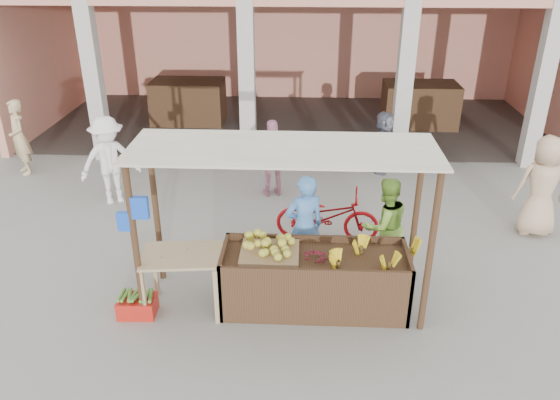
# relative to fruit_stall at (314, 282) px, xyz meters

# --- Properties ---
(ground) EXTENTS (60.00, 60.00, 0.00)m
(ground) POSITION_rel_fruit_stall_xyz_m (-0.50, 0.00, -0.40)
(ground) COLOR gray
(ground) RESTS_ON ground
(market_building) EXTENTS (14.40, 6.40, 4.20)m
(market_building) POSITION_rel_fruit_stall_xyz_m (-0.45, 8.93, 2.30)
(market_building) COLOR #E28676
(market_building) RESTS_ON ground
(fruit_stall) EXTENTS (2.60, 0.95, 0.80)m
(fruit_stall) POSITION_rel_fruit_stall_xyz_m (0.00, 0.00, 0.00)
(fruit_stall) COLOR #48331D
(fruit_stall) RESTS_ON ground
(stall_awning) EXTENTS (4.09, 1.35, 2.39)m
(stall_awning) POSITION_rel_fruit_stall_xyz_m (-0.51, 0.06, 1.58)
(stall_awning) COLOR #48331D
(stall_awning) RESTS_ON ground
(banana_heap) EXTENTS (1.16, 0.63, 0.21)m
(banana_heap) POSITION_rel_fruit_stall_xyz_m (0.78, -0.01, 0.51)
(banana_heap) COLOR gold
(banana_heap) RESTS_ON fruit_stall
(melon_tray) EXTENTS (0.82, 0.71, 0.21)m
(melon_tray) POSITION_rel_fruit_stall_xyz_m (-0.63, 0.05, 0.50)
(melon_tray) COLOR #97754D
(melon_tray) RESTS_ON fruit_stall
(berry_heap) EXTENTS (0.42, 0.34, 0.13)m
(berry_heap) POSITION_rel_fruit_stall_xyz_m (-0.01, -0.03, 0.47)
(berry_heap) COLOR maroon
(berry_heap) RESTS_ON fruit_stall
(side_table) EXTENTS (1.18, 0.85, 0.89)m
(side_table) POSITION_rel_fruit_stall_xyz_m (-1.83, -0.14, 0.35)
(side_table) COLOR tan
(side_table) RESTS_ON ground
(papaya_pile) EXTENTS (0.73, 0.42, 0.21)m
(papaya_pile) POSITION_rel_fruit_stall_xyz_m (-1.83, -0.14, 0.60)
(papaya_pile) COLOR #4B872C
(papaya_pile) RESTS_ON side_table
(red_crate) EXTENTS (0.53, 0.39, 0.27)m
(red_crate) POSITION_rel_fruit_stall_xyz_m (-2.48, -0.33, -0.27)
(red_crate) COLOR red
(red_crate) RESTS_ON ground
(plantain_bundle) EXTENTS (0.39, 0.28, 0.08)m
(plantain_bundle) POSITION_rel_fruit_stall_xyz_m (-2.48, -0.33, -0.09)
(plantain_bundle) COLOR #528530
(plantain_bundle) RESTS_ON red_crate
(produce_sacks) EXTENTS (0.80, 0.75, 0.61)m
(produce_sacks) POSITION_rel_fruit_stall_xyz_m (2.52, 5.51, -0.10)
(produce_sacks) COLOR maroon
(produce_sacks) RESTS_ON ground
(vendor_blue) EXTENTS (0.81, 0.70, 1.80)m
(vendor_blue) POSITION_rel_fruit_stall_xyz_m (-0.16, 0.82, 0.50)
(vendor_blue) COLOR #518FDD
(vendor_blue) RESTS_ON ground
(vendor_green) EXTENTS (0.92, 0.75, 1.67)m
(vendor_green) POSITION_rel_fruit_stall_xyz_m (1.08, 0.99, 0.44)
(vendor_green) COLOR #7EB43B
(vendor_green) RESTS_ON ground
(motorcycle) EXTENTS (0.79, 1.91, 0.97)m
(motorcycle) POSITION_rel_fruit_stall_xyz_m (0.24, 1.91, 0.09)
(motorcycle) COLOR #A80D11
(motorcycle) RESTS_ON ground
(shopper_a) EXTENTS (1.37, 1.10, 1.91)m
(shopper_a) POSITION_rel_fruit_stall_xyz_m (-3.97, 3.25, 0.55)
(shopper_a) COLOR white
(shopper_a) RESTS_ON ground
(shopper_b) EXTENTS (1.11, 0.78, 1.71)m
(shopper_b) POSITION_rel_fruit_stall_xyz_m (-0.80, 3.74, 0.45)
(shopper_b) COLOR #CB829B
(shopper_b) RESTS_ON ground
(shopper_c) EXTENTS (0.99, 0.66, 2.01)m
(shopper_c) POSITION_rel_fruit_stall_xyz_m (3.96, 2.36, 0.61)
(shopper_c) COLOR tan
(shopper_c) RESTS_ON ground
(shopper_d) EXTENTS (0.88, 1.46, 1.48)m
(shopper_d) POSITION_rel_fruit_stall_xyz_m (1.57, 5.11, 0.34)
(shopper_d) COLOR #52535F
(shopper_d) RESTS_ON ground
(shopper_e) EXTENTS (0.80, 0.81, 1.74)m
(shopper_e) POSITION_rel_fruit_stall_xyz_m (-6.46, 4.63, 0.47)
(shopper_e) COLOR tan
(shopper_e) RESTS_ON ground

